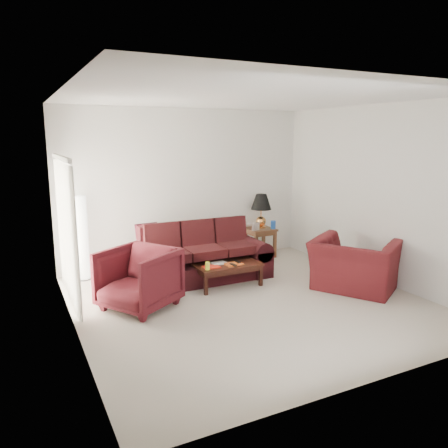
# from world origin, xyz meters

# --- Properties ---
(floor) EXTENTS (5.00, 5.00, 0.00)m
(floor) POSITION_xyz_m (0.00, 0.00, 0.00)
(floor) COLOR #B8AC9D
(floor) RESTS_ON ground
(blinds) EXTENTS (0.10, 2.00, 2.16)m
(blinds) POSITION_xyz_m (-2.42, 1.30, 1.08)
(blinds) COLOR silver
(blinds) RESTS_ON ground
(sofa) EXTENTS (2.38, 1.08, 0.96)m
(sofa) POSITION_xyz_m (-0.22, 1.27, 0.48)
(sofa) COLOR black
(sofa) RESTS_ON ground
(throw_pillow) EXTENTS (0.41, 0.23, 0.41)m
(throw_pillow) POSITION_xyz_m (-0.94, 2.11, 0.73)
(throw_pillow) COLOR black
(throw_pillow) RESTS_ON sofa
(end_table) EXTENTS (0.58, 0.58, 0.60)m
(end_table) POSITION_xyz_m (1.48, 2.15, 0.30)
(end_table) COLOR #5C261F
(end_table) RESTS_ON ground
(table_lamp) EXTENTS (0.44, 0.44, 0.71)m
(table_lamp) POSITION_xyz_m (1.52, 2.19, 0.95)
(table_lamp) COLOR #D98C43
(table_lamp) RESTS_ON end_table
(clock) EXTENTS (0.16, 0.08, 0.16)m
(clock) POSITION_xyz_m (1.29, 2.02, 0.67)
(clock) COLOR #B0AFB4
(clock) RESTS_ON end_table
(blue_canister) EXTENTS (0.12, 0.12, 0.17)m
(blue_canister) POSITION_xyz_m (1.70, 2.00, 0.68)
(blue_canister) COLOR #1B52B5
(blue_canister) RESTS_ON end_table
(picture_frame) EXTENTS (0.16, 0.19, 0.05)m
(picture_frame) POSITION_xyz_m (1.38, 2.35, 0.68)
(picture_frame) COLOR white
(picture_frame) RESTS_ON end_table
(floor_lamp) EXTENTS (0.30, 0.30, 1.49)m
(floor_lamp) POSITION_xyz_m (-2.07, 2.19, 0.75)
(floor_lamp) COLOR silver
(floor_lamp) RESTS_ON ground
(armchair_left) EXTENTS (1.34, 1.33, 0.89)m
(armchair_left) POSITION_xyz_m (-1.56, 0.49, 0.44)
(armchair_left) COLOR #420F15
(armchair_left) RESTS_ON ground
(armchair_right) EXTENTS (1.62, 1.68, 0.83)m
(armchair_right) POSITION_xyz_m (1.81, -0.28, 0.42)
(armchair_right) COLOR #481014
(armchair_right) RESTS_ON ground
(coffee_table) EXTENTS (1.11, 0.58, 0.38)m
(coffee_table) POSITION_xyz_m (0.03, 0.77, 0.19)
(coffee_table) COLOR black
(coffee_table) RESTS_ON ground
(magazine_red) EXTENTS (0.26, 0.20, 0.01)m
(magazine_red) POSITION_xyz_m (-0.29, 0.71, 0.39)
(magazine_red) COLOR red
(magazine_red) RESTS_ON coffee_table
(magazine_white) EXTENTS (0.27, 0.21, 0.01)m
(magazine_white) POSITION_xyz_m (-0.09, 0.87, 0.39)
(magazine_white) COLOR silver
(magazine_white) RESTS_ON coffee_table
(magazine_orange) EXTENTS (0.29, 0.23, 0.02)m
(magazine_orange) POSITION_xyz_m (0.11, 0.70, 0.39)
(magazine_orange) COLOR #B94B15
(magazine_orange) RESTS_ON coffee_table
(remote_a) EXTENTS (0.06, 0.17, 0.02)m
(remote_a) POSITION_xyz_m (0.05, 0.61, 0.41)
(remote_a) COLOR black
(remote_a) RESTS_ON coffee_table
(remote_b) EXTENTS (0.05, 0.16, 0.02)m
(remote_b) POSITION_xyz_m (0.20, 0.74, 0.41)
(remote_b) COLOR black
(remote_b) RESTS_ON coffee_table
(yellow_glass) EXTENTS (0.09, 0.09, 0.13)m
(yellow_glass) POSITION_xyz_m (-0.40, 0.63, 0.45)
(yellow_glass) COLOR yellow
(yellow_glass) RESTS_ON coffee_table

